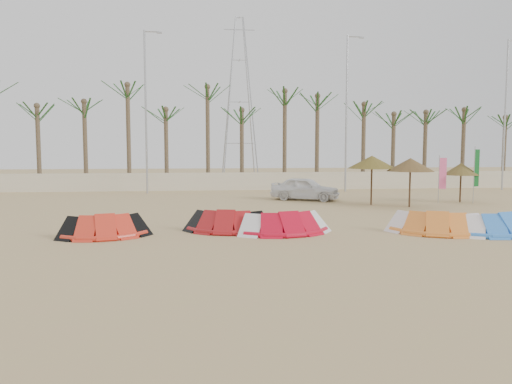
{
  "coord_description": "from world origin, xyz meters",
  "views": [
    {
      "loc": [
        -2.29,
        -14.81,
        3.2
      ],
      "look_at": [
        0.0,
        6.0,
        1.3
      ],
      "focal_mm": 35.0,
      "sensor_mm": 36.0,
      "label": 1
    }
  ],
  "objects": [
    {
      "name": "boundary_wall",
      "position": [
        0.0,
        22.0,
        0.65
      ],
      "size": [
        60.0,
        0.3,
        1.3
      ],
      "primitive_type": "cube",
      "color": "beige",
      "rests_on": "ground"
    },
    {
      "name": "kite_orange",
      "position": [
        6.34,
        2.85,
        0.42
      ],
      "size": [
        3.89,
        2.71,
        0.9
      ],
      "color": "orange",
      "rests_on": "ground"
    },
    {
      "name": "lamp_b",
      "position": [
        -5.96,
        20.0,
        5.77
      ],
      "size": [
        1.25,
        0.14,
        11.0
      ],
      "color": "#A5A8AD",
      "rests_on": "ground"
    },
    {
      "name": "flag_green",
      "position": [
        13.22,
        11.81,
        1.92
      ],
      "size": [
        0.44,
        0.19,
        3.24
      ],
      "color": "#A5A8AD",
      "rests_on": "ground"
    },
    {
      "name": "car",
      "position": [
        3.92,
        14.57,
        0.7
      ],
      "size": [
        4.39,
        3.35,
        1.4
      ],
      "primitive_type": "imported",
      "rotation": [
        0.0,
        0.0,
        1.09
      ],
      "color": "white",
      "rests_on": "ground"
    },
    {
      "name": "kite_red_mid",
      "position": [
        -1.35,
        4.06,
        0.42
      ],
      "size": [
        3.45,
        2.15,
        0.9
      ],
      "color": "#A31518",
      "rests_on": "ground"
    },
    {
      "name": "pylon",
      "position": [
        1.0,
        28.0,
        0.0
      ],
      "size": [
        3.0,
        3.0,
        14.0
      ],
      "primitive_type": null,
      "color": "#A5A8AD",
      "rests_on": "ground"
    },
    {
      "name": "flag_pink",
      "position": [
        11.35,
        12.23,
        1.62
      ],
      "size": [
        0.45,
        0.05,
        2.73
      ],
      "color": "#A5A8AD",
      "rests_on": "ground"
    },
    {
      "name": "lamp_c",
      "position": [
        8.04,
        20.0,
        5.77
      ],
      "size": [
        1.25,
        0.14,
        11.0
      ],
      "color": "#A5A8AD",
      "rests_on": "ground"
    },
    {
      "name": "parasol_mid",
      "position": [
        8.74,
        10.56,
        2.25
      ],
      "size": [
        2.46,
        2.46,
        2.61
      ],
      "color": "#4C331E",
      "rests_on": "ground"
    },
    {
      "name": "ground",
      "position": [
        0.0,
        0.0,
        0.0
      ],
      "size": [
        120.0,
        120.0,
        0.0
      ],
      "primitive_type": "plane",
      "color": "tan",
      "rests_on": "ground"
    },
    {
      "name": "lamp_d",
      "position": [
        20.04,
        20.0,
        5.77
      ],
      "size": [
        1.25,
        0.14,
        11.0
      ],
      "color": "#A5A8AD",
      "rests_on": "ground"
    },
    {
      "name": "parasol_left",
      "position": [
        7.04,
        11.74,
        2.36
      ],
      "size": [
        2.63,
        2.63,
        2.72
      ],
      "color": "#4C331E",
      "rests_on": "ground"
    },
    {
      "name": "kite_blue",
      "position": [
        8.54,
        2.32,
        0.42
      ],
      "size": [
        3.56,
        2.24,
        0.9
      ],
      "color": "#3581E7",
      "rests_on": "ground"
    },
    {
      "name": "kite_red_right",
      "position": [
        0.8,
        3.43,
        0.42
      ],
      "size": [
        3.7,
        2.21,
        0.9
      ],
      "color": "red",
      "rests_on": "ground"
    },
    {
      "name": "kite_red_left",
      "position": [
        -5.69,
        3.37,
        0.42
      ],
      "size": [
        3.37,
        2.16,
        0.9
      ],
      "color": "red",
      "rests_on": "ground"
    },
    {
      "name": "parasol_right",
      "position": [
        12.6,
        12.43,
        1.93
      ],
      "size": [
        2.01,
        2.01,
        2.28
      ],
      "color": "#4C331E",
      "rests_on": "ground"
    },
    {
      "name": "palm_line",
      "position": [
        0.67,
        23.5,
        6.44
      ],
      "size": [
        52.0,
        4.0,
        7.7
      ],
      "color": "brown",
      "rests_on": "ground"
    }
  ]
}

